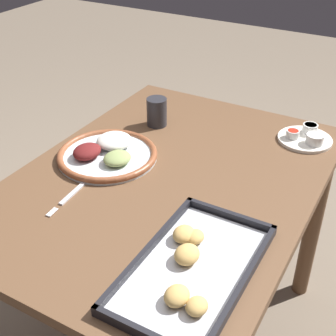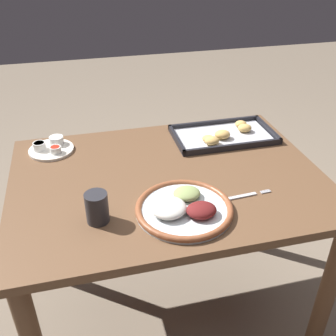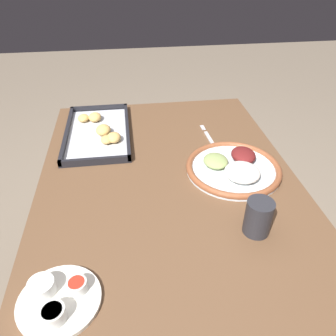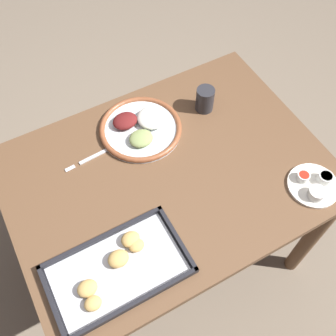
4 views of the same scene
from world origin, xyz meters
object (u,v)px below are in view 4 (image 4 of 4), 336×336
at_px(saucer_plate, 315,185).
at_px(drinking_cup, 205,99).
at_px(dinner_plate, 140,128).
at_px(fork, 97,155).
at_px(baking_tray, 117,268).

xyz_separation_m(saucer_plate, drinking_cup, (0.14, -0.47, 0.03)).
bearing_deg(saucer_plate, dinner_plate, -51.16).
distance_m(saucer_plate, drinking_cup, 0.49).
height_order(dinner_plate, drinking_cup, drinking_cup).
relative_size(dinner_plate, saucer_plate, 1.76).
distance_m(dinner_plate, drinking_cup, 0.26).
bearing_deg(saucer_plate, fork, -38.81).
xyz_separation_m(dinner_plate, baking_tray, (0.29, 0.43, -0.00)).
bearing_deg(baking_tray, dinner_plate, -124.13).
bearing_deg(dinner_plate, baking_tray, 55.87).
height_order(dinner_plate, baking_tray, dinner_plate).
bearing_deg(saucer_plate, drinking_cup, -73.81).
bearing_deg(fork, baking_tray, 70.56).
distance_m(dinner_plate, saucer_plate, 0.63).
height_order(fork, drinking_cup, drinking_cup).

